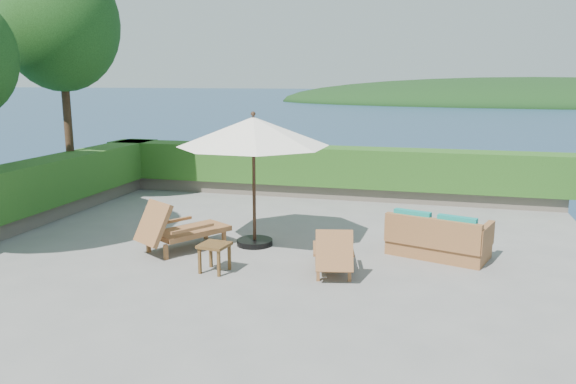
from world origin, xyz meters
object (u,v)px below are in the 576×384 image
(patio_umbrella, at_px, (253,133))
(wicker_loveseat, at_px, (437,239))
(lounge_left, at_px, (179,229))
(lounge_right, at_px, (333,253))
(side_table, at_px, (214,249))

(patio_umbrella, bearing_deg, wicker_loveseat, 2.60)
(patio_umbrella, relative_size, lounge_left, 2.06)
(lounge_right, bearing_deg, patio_umbrella, 133.98)
(lounge_left, bearing_deg, side_table, -9.37)
(wicker_loveseat, bearing_deg, side_table, -135.73)
(patio_umbrella, xyz_separation_m, lounge_left, (-1.24, -0.69, -1.74))
(lounge_left, xyz_separation_m, lounge_right, (2.97, -0.47, -0.07))
(patio_umbrella, distance_m, lounge_right, 2.76)
(lounge_left, distance_m, lounge_right, 3.01)
(lounge_right, height_order, side_table, lounge_right)
(lounge_left, height_order, side_table, lounge_left)
(wicker_loveseat, bearing_deg, lounge_right, -123.89)
(lounge_left, xyz_separation_m, wicker_loveseat, (4.62, 0.84, -0.09))
(lounge_right, height_order, wicker_loveseat, wicker_loveseat)
(side_table, bearing_deg, wicker_loveseat, 26.51)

